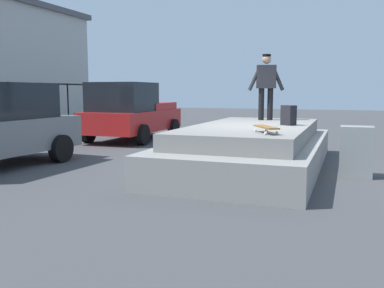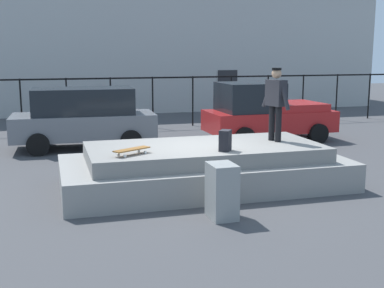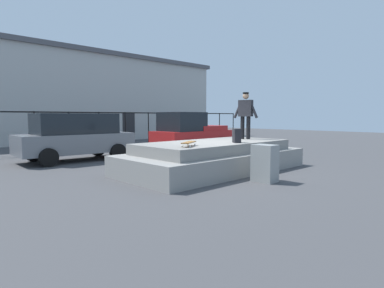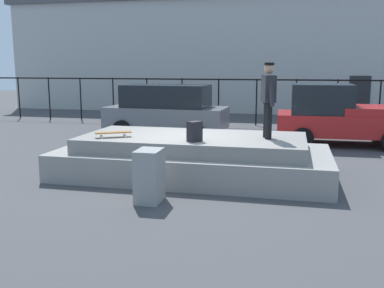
# 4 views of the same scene
# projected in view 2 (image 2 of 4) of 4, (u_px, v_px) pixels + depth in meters

# --- Properties ---
(ground_plane) EXTENTS (60.00, 60.00, 0.00)m
(ground_plane) POSITION_uv_depth(u_px,v_px,m) (200.00, 187.00, 10.87)
(ground_plane) COLOR #424244
(concrete_ledge) EXTENTS (6.08, 2.86, 0.92)m
(concrete_ledge) POSITION_uv_depth(u_px,v_px,m) (205.00, 168.00, 10.88)
(concrete_ledge) COLOR gray
(concrete_ledge) RESTS_ON ground_plane
(skateboarder) EXTENTS (0.36, 0.90, 1.63)m
(skateboarder) POSITION_uv_depth(u_px,v_px,m) (276.00, 99.00, 11.10)
(skateboarder) COLOR black
(skateboarder) RESTS_ON concrete_ledge
(skateboard) EXTENTS (0.78, 0.57, 0.12)m
(skateboard) POSITION_uv_depth(u_px,v_px,m) (132.00, 150.00, 9.75)
(skateboard) COLOR brown
(skateboard) RESTS_ON concrete_ledge
(backpack) EXTENTS (0.32, 0.34, 0.42)m
(backpack) POSITION_uv_depth(u_px,v_px,m) (225.00, 141.00, 10.12)
(backpack) COLOR black
(backpack) RESTS_ON concrete_ledge
(car_grey_hatchback_near) EXTENTS (4.29, 2.12, 1.82)m
(car_grey_hatchback_near) POSITION_uv_depth(u_px,v_px,m) (84.00, 117.00, 15.13)
(car_grey_hatchback_near) COLOR slate
(car_grey_hatchback_near) RESTS_ON ground_plane
(car_red_pickup_mid) EXTENTS (4.14, 2.20, 1.91)m
(car_red_pickup_mid) POSITION_uv_depth(u_px,v_px,m) (265.00, 112.00, 16.40)
(car_red_pickup_mid) COLOR #B21E1E
(car_red_pickup_mid) RESTS_ON ground_plane
(utility_box) EXTENTS (0.45, 0.61, 0.98)m
(utility_box) POSITION_uv_depth(u_px,v_px,m) (222.00, 191.00, 8.80)
(utility_box) COLOR gray
(utility_box) RESTS_ON ground_plane
(fence_row) EXTENTS (24.06, 0.06, 1.95)m
(fence_row) POSITION_uv_depth(u_px,v_px,m) (132.00, 94.00, 19.01)
(fence_row) COLOR black
(fence_row) RESTS_ON ground_plane
(warehouse_building) EXTENTS (27.73, 7.11, 6.20)m
(warehouse_building) POSITION_uv_depth(u_px,v_px,m) (107.00, 47.00, 26.02)
(warehouse_building) COLOR #B2B2AD
(warehouse_building) RESTS_ON ground_plane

